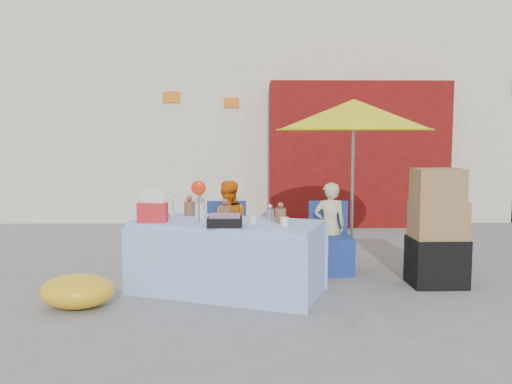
{
  "coord_description": "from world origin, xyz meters",
  "views": [
    {
      "loc": [
        0.22,
        -5.6,
        1.65
      ],
      "look_at": [
        0.3,
        0.6,
        1.0
      ],
      "focal_mm": 38.0,
      "sensor_mm": 36.0,
      "label": 1
    }
  ],
  "objects_px": {
    "chair_left": "(227,252)",
    "chair_right": "(331,252)",
    "vendor_orange": "(227,226)",
    "box_stack": "(437,232)",
    "market_table": "(226,256)",
    "vendor_beige": "(330,226)",
    "umbrella": "(354,115)"
  },
  "relations": [
    {
      "from": "vendor_orange",
      "to": "umbrella",
      "type": "distance_m",
      "value": 2.05
    },
    {
      "from": "chair_right",
      "to": "umbrella",
      "type": "bearing_deg",
      "value": 40.9
    },
    {
      "from": "vendor_orange",
      "to": "umbrella",
      "type": "bearing_deg",
      "value": -176.96
    },
    {
      "from": "vendor_orange",
      "to": "vendor_beige",
      "type": "height_order",
      "value": "vendor_orange"
    },
    {
      "from": "chair_left",
      "to": "umbrella",
      "type": "height_order",
      "value": "umbrella"
    },
    {
      "from": "chair_left",
      "to": "chair_right",
      "type": "distance_m",
      "value": 1.25
    },
    {
      "from": "vendor_beige",
      "to": "umbrella",
      "type": "bearing_deg",
      "value": -155.92
    },
    {
      "from": "chair_right",
      "to": "umbrella",
      "type": "height_order",
      "value": "umbrella"
    },
    {
      "from": "market_table",
      "to": "vendor_beige",
      "type": "height_order",
      "value": "market_table"
    },
    {
      "from": "chair_left",
      "to": "vendor_orange",
      "type": "height_order",
      "value": "vendor_orange"
    },
    {
      "from": "market_table",
      "to": "vendor_orange",
      "type": "relative_size",
      "value": 1.95
    },
    {
      "from": "box_stack",
      "to": "chair_right",
      "type": "bearing_deg",
      "value": 152.25
    },
    {
      "from": "vendor_orange",
      "to": "box_stack",
      "type": "bearing_deg",
      "value": 160.75
    },
    {
      "from": "chair_right",
      "to": "umbrella",
      "type": "distance_m",
      "value": 1.69
    },
    {
      "from": "chair_left",
      "to": "vendor_beige",
      "type": "xyz_separation_m",
      "value": [
        1.25,
        0.13,
        0.29
      ]
    },
    {
      "from": "vendor_orange",
      "to": "chair_left",
      "type": "bearing_deg",
      "value": 87.22
    },
    {
      "from": "vendor_beige",
      "to": "vendor_orange",
      "type": "bearing_deg",
      "value": -2.49
    },
    {
      "from": "umbrella",
      "to": "market_table",
      "type": "bearing_deg",
      "value": -145.01
    },
    {
      "from": "chair_right",
      "to": "market_table",
      "type": "bearing_deg",
      "value": -149.88
    },
    {
      "from": "market_table",
      "to": "chair_right",
      "type": "distance_m",
      "value": 1.46
    },
    {
      "from": "chair_right",
      "to": "vendor_beige",
      "type": "xyz_separation_m",
      "value": [
        0.0,
        0.13,
        0.29
      ]
    },
    {
      "from": "vendor_orange",
      "to": "box_stack",
      "type": "distance_m",
      "value": 2.43
    },
    {
      "from": "vendor_beige",
      "to": "chair_left",
      "type": "bearing_deg",
      "value": 3.64
    },
    {
      "from": "chair_left",
      "to": "umbrella",
      "type": "distance_m",
      "value": 2.27
    },
    {
      "from": "vendor_orange",
      "to": "umbrella",
      "type": "height_order",
      "value": "umbrella"
    },
    {
      "from": "chair_left",
      "to": "chair_right",
      "type": "bearing_deg",
      "value": -2.49
    },
    {
      "from": "chair_left",
      "to": "chair_right",
      "type": "xyz_separation_m",
      "value": [
        1.25,
        0.0,
        0.0
      ]
    },
    {
      "from": "chair_right",
      "to": "chair_left",
      "type": "bearing_deg",
      "value": 177.51
    },
    {
      "from": "market_table",
      "to": "vendor_beige",
      "type": "bearing_deg",
      "value": 56.67
    },
    {
      "from": "market_table",
      "to": "box_stack",
      "type": "distance_m",
      "value": 2.32
    },
    {
      "from": "chair_right",
      "to": "box_stack",
      "type": "distance_m",
      "value": 1.26
    },
    {
      "from": "market_table",
      "to": "chair_left",
      "type": "xyz_separation_m",
      "value": [
        -0.03,
        0.78,
        -0.13
      ]
    }
  ]
}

